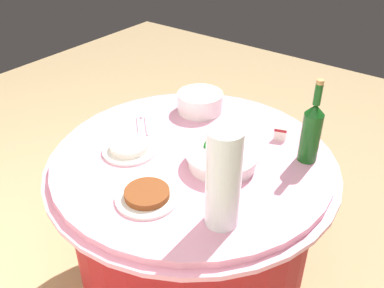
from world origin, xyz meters
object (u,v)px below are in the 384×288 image
at_px(food_plate_stir_fry, 147,195).
at_px(label_placard_front, 280,133).
at_px(broccoli_bowl, 222,155).
at_px(serving_tongs, 142,125).
at_px(wine_bottle, 311,131).
at_px(plate_stack, 200,102).
at_px(food_plate_rice, 130,148).
at_px(decorative_fruit_vase, 223,185).

relative_size(food_plate_stir_fry, label_placard_front, 4.00).
distance_m(broccoli_bowl, label_placard_front, 0.31).
bearing_deg(serving_tongs, wine_bottle, -164.01).
relative_size(broccoli_bowl, plate_stack, 1.33).
xyz_separation_m(plate_stack, food_plate_rice, (0.03, 0.44, -0.03)).
relative_size(plate_stack, food_plate_stir_fry, 0.95).
relative_size(serving_tongs, food_plate_rice, 0.66).
relative_size(food_plate_stir_fry, food_plate_rice, 1.00).
distance_m(broccoli_bowl, serving_tongs, 0.45).
bearing_deg(plate_stack, food_plate_rice, 86.73).
height_order(decorative_fruit_vase, serving_tongs, decorative_fruit_vase).
bearing_deg(food_plate_rice, wine_bottle, -147.80).
relative_size(decorative_fruit_vase, serving_tongs, 2.33).
xyz_separation_m(plate_stack, food_plate_stir_fry, (-0.23, 0.62, -0.03)).
distance_m(broccoli_bowl, food_plate_stir_fry, 0.33).
distance_m(plate_stack, serving_tongs, 0.30).
distance_m(wine_bottle, food_plate_rice, 0.71).
bearing_deg(food_plate_stir_fry, serving_tongs, -45.40).
xyz_separation_m(broccoli_bowl, serving_tongs, (0.44, -0.03, -0.04)).
relative_size(serving_tongs, food_plate_stir_fry, 0.66).
bearing_deg(decorative_fruit_vase, wine_bottle, -98.60).
xyz_separation_m(decorative_fruit_vase, food_plate_stir_fry, (0.26, 0.06, -0.13)).
relative_size(wine_bottle, decorative_fruit_vase, 0.99).
bearing_deg(broccoli_bowl, serving_tongs, -4.41).
bearing_deg(label_placard_front, food_plate_rice, 44.68).
height_order(decorative_fruit_vase, food_plate_stir_fry, decorative_fruit_vase).
bearing_deg(plate_stack, wine_bottle, 172.83).
bearing_deg(serving_tongs, food_plate_rice, 118.32).
distance_m(broccoli_bowl, decorative_fruit_vase, 0.32).
relative_size(serving_tongs, label_placard_front, 2.65).
relative_size(plate_stack, wine_bottle, 0.62).
bearing_deg(broccoli_bowl, label_placard_front, -107.47).
xyz_separation_m(decorative_fruit_vase, serving_tongs, (0.61, -0.29, -0.14)).
bearing_deg(plate_stack, label_placard_front, 179.06).
bearing_deg(food_plate_stir_fry, food_plate_rice, -34.96).
distance_m(wine_bottle, food_plate_stir_fry, 0.65).
bearing_deg(decorative_fruit_vase, food_plate_rice, -12.65).
xyz_separation_m(plate_stack, wine_bottle, (-0.56, 0.07, 0.08)).
relative_size(decorative_fruit_vase, food_plate_stir_fry, 1.55).
xyz_separation_m(food_plate_rice, label_placard_front, (-0.44, -0.44, 0.01)).
distance_m(broccoli_bowl, plate_stack, 0.44).
xyz_separation_m(serving_tongs, food_plate_stir_fry, (-0.35, 0.35, 0.01)).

